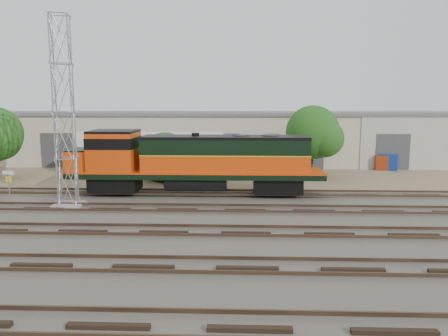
{
  "coord_description": "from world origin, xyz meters",
  "views": [
    {
      "loc": [
        3.72,
        -23.4,
        6.36
      ],
      "look_at": [
        2.67,
        4.0,
        2.2
      ],
      "focal_mm": 35.0,
      "sensor_mm": 36.0,
      "label": 1
    }
  ],
  "objects": [
    {
      "name": "ground",
      "position": [
        0.0,
        0.0,
        0.0
      ],
      "size": [
        140.0,
        140.0,
        0.0
      ],
      "primitive_type": "plane",
      "color": "#47423A",
      "rests_on": "ground"
    },
    {
      "name": "dirt_strip",
      "position": [
        0.0,
        15.0,
        0.01
      ],
      "size": [
        80.0,
        16.0,
        0.02
      ],
      "primitive_type": "cube",
      "color": "#726047",
      "rests_on": "ground"
    },
    {
      "name": "tracks",
      "position": [
        0.0,
        -3.0,
        0.08
      ],
      "size": [
        80.0,
        20.4,
        0.28
      ],
      "color": "black",
      "rests_on": "ground"
    },
    {
      "name": "warehouse",
      "position": [
        0.04,
        22.98,
        2.65
      ],
      "size": [
        58.4,
        10.4,
        5.3
      ],
      "color": "#B8B199",
      "rests_on": "ground"
    },
    {
      "name": "locomotive",
      "position": [
        0.35,
        6.0,
        2.39
      ],
      "size": [
        17.37,
        3.05,
        4.17
      ],
      "color": "black",
      "rests_on": "tracks"
    },
    {
      "name": "signal_tower",
      "position": [
        -6.81,
        2.35,
        5.53
      ],
      "size": [
        1.68,
        1.68,
        11.37
      ],
      "rotation": [
        0.0,
        0.0,
        0.22
      ],
      "color": "gray",
      "rests_on": "ground"
    },
    {
      "name": "sign_post",
      "position": [
        -10.56,
        2.51,
        1.54
      ],
      "size": [
        0.87,
        0.33,
        2.2
      ],
      "color": "gray",
      "rests_on": "ground"
    },
    {
      "name": "semi_trailer",
      "position": [
        -3.7,
        13.01,
        2.39
      ],
      "size": [
        12.5,
        3.22,
        3.81
      ],
      "rotation": [
        0.0,
        0.0,
        -0.06
      ],
      "color": "silver",
      "rests_on": "ground"
    },
    {
      "name": "dumpster_blue",
      "position": [
        17.73,
        17.91,
        0.75
      ],
      "size": [
        2.07,
        2.01,
        1.5
      ],
      "primitive_type": "cube",
      "rotation": [
        0.0,
        0.0,
        -0.41
      ],
      "color": "navy",
      "rests_on": "ground"
    },
    {
      "name": "dumpster_red",
      "position": [
        17.13,
        17.95,
        0.7
      ],
      "size": [
        1.62,
        1.53,
        1.4
      ],
      "primitive_type": "cube",
      "rotation": [
        0.0,
        0.0,
        -0.09
      ],
      "color": "maroon",
      "rests_on": "ground"
    },
    {
      "name": "tree_mid",
      "position": [
        -2.17,
        11.39,
        1.74
      ],
      "size": [
        4.41,
        4.2,
        4.2
      ],
      "color": "#382619",
      "rests_on": "ground"
    },
    {
      "name": "tree_east",
      "position": [
        9.98,
        13.31,
        3.72
      ],
      "size": [
        4.74,
        4.51,
        6.09
      ],
      "color": "#382619",
      "rests_on": "ground"
    }
  ]
}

